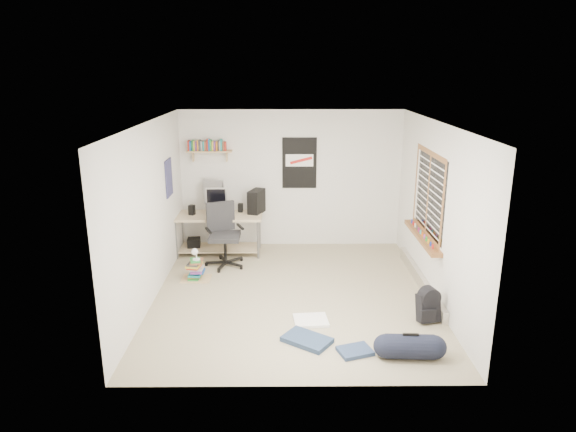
{
  "coord_description": "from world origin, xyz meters",
  "views": [
    {
      "loc": [
        -0.13,
        -6.91,
        3.22
      ],
      "look_at": [
        -0.07,
        0.23,
        1.14
      ],
      "focal_mm": 32.0,
      "sensor_mm": 36.0,
      "label": 1
    }
  ],
  "objects_px": {
    "office_chair": "(225,238)",
    "duffel_bag": "(410,347)",
    "backpack": "(428,308)",
    "book_stack": "(196,270)",
    "desk": "(219,234)"
  },
  "relations": [
    {
      "from": "backpack",
      "to": "desk",
      "type": "bearing_deg",
      "value": 124.08
    },
    {
      "from": "office_chair",
      "to": "duffel_bag",
      "type": "bearing_deg",
      "value": -71.83
    },
    {
      "from": "duffel_bag",
      "to": "book_stack",
      "type": "relative_size",
      "value": 1.21
    },
    {
      "from": "backpack",
      "to": "duffel_bag",
      "type": "bearing_deg",
      "value": -132.2
    },
    {
      "from": "office_chair",
      "to": "backpack",
      "type": "distance_m",
      "value": 3.51
    },
    {
      "from": "desk",
      "to": "duffel_bag",
      "type": "height_order",
      "value": "desk"
    },
    {
      "from": "backpack",
      "to": "book_stack",
      "type": "xyz_separation_m",
      "value": [
        -3.27,
        1.43,
        -0.05
      ]
    },
    {
      "from": "backpack",
      "to": "book_stack",
      "type": "distance_m",
      "value": 3.57
    },
    {
      "from": "desk",
      "to": "book_stack",
      "type": "relative_size",
      "value": 3.32
    },
    {
      "from": "office_chair",
      "to": "duffel_bag",
      "type": "distance_m",
      "value": 3.78
    },
    {
      "from": "duffel_bag",
      "to": "backpack",
      "type": "bearing_deg",
      "value": 66.08
    },
    {
      "from": "desk",
      "to": "book_stack",
      "type": "xyz_separation_m",
      "value": [
        -0.23,
        -1.18,
        -0.21
      ]
    },
    {
      "from": "office_chair",
      "to": "book_stack",
      "type": "relative_size",
      "value": 2.29
    },
    {
      "from": "duffel_bag",
      "to": "desk",
      "type": "bearing_deg",
      "value": 129.72
    },
    {
      "from": "office_chair",
      "to": "backpack",
      "type": "xyz_separation_m",
      "value": [
        2.86,
        -2.01,
        -0.29
      ]
    }
  ]
}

